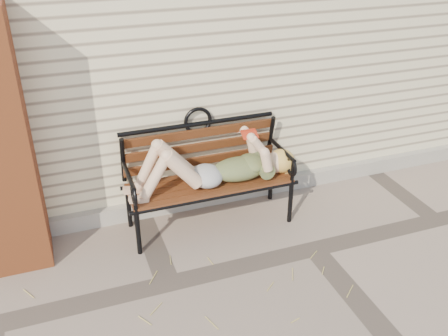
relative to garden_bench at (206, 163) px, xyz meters
name	(u,v)px	position (x,y,z in m)	size (l,w,h in m)	color
ground	(314,249)	(0.69, -0.74, -0.56)	(80.00, 80.00, 0.00)	gray
house_wall	(201,2)	(0.69, 2.26, 0.94)	(8.00, 4.00, 3.00)	beige
foundation_strip	(267,186)	(0.69, 0.23, -0.49)	(8.00, 0.10, 0.15)	#9E988F
garden_bench	(206,163)	(0.00, 0.00, 0.00)	(1.55, 0.62, 1.00)	black
reading_woman	(212,166)	(0.01, -0.12, 0.03)	(1.46, 0.33, 0.46)	#0A3247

